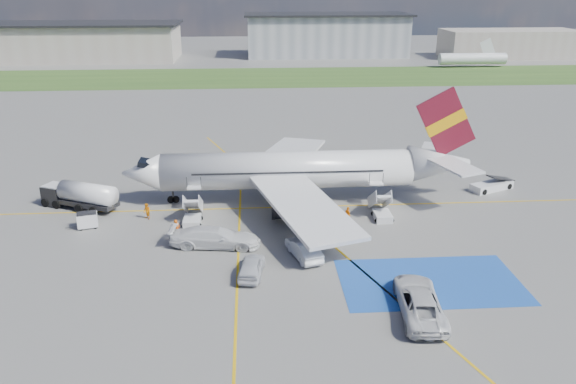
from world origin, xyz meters
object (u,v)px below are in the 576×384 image
gpu_cart (87,221)px  van_white_b (215,234)px  airliner (301,170)px  car_silver_a (252,266)px  belt_loader (492,186)px  car_silver_b (304,249)px  van_white_a (420,297)px  fuel_tanker (80,197)px

gpu_cart → van_white_b: 13.17m
airliner → car_silver_a: (-5.37, -16.03, -2.62)m
airliner → belt_loader: bearing=4.5°
belt_loader → car_silver_b: bearing=-170.5°
car_silver_b → van_white_a: size_ratio=0.79×
airliner → fuel_tanker: bearing=-177.9°
fuel_tanker → van_white_b: bearing=-9.7°
gpu_cart → belt_loader: belt_loader is taller
car_silver_a → van_white_b: van_white_b is taller
fuel_tanker → belt_loader: size_ratio=1.49×
airliner → car_silver_a: airliner is taller
van_white_a → belt_loader: bearing=-117.0°
gpu_cart → van_white_a: size_ratio=0.34×
airliner → fuel_tanker: 22.91m
car_silver_a → car_silver_b: 5.22m
car_silver_b → van_white_b: bearing=-36.0°
van_white_b → airliner: bearing=-31.8°
fuel_tanker → belt_loader: fuel_tanker is taller
car_silver_a → van_white_b: 6.27m
car_silver_b → gpu_cart: bearing=-37.6°
airliner → gpu_cart: (-20.81, -5.83, -2.70)m
belt_loader → car_silver_a: size_ratio=1.24×
van_white_a → gpu_cart: bearing=-25.2°
gpu_cart → car_silver_a: 18.51m
car_silver_b → car_silver_a: bearing=15.2°
fuel_tanker → car_silver_a: 23.12m
belt_loader → car_silver_a: 32.26m
belt_loader → van_white_b: size_ratio=0.95×
gpu_cart → car_silver_b: (19.85, -7.41, 0.10)m
fuel_tanker → car_silver_a: size_ratio=1.86×
car_silver_a → belt_loader: bearing=-138.2°
gpu_cart → car_silver_a: bearing=-47.9°
van_white_a → car_silver_a: bearing=-21.5°
belt_loader → van_white_a: size_ratio=0.92×
airliner → van_white_a: size_ratio=6.01×
airliner → van_white_b: size_ratio=6.19×
gpu_cart → car_silver_b: bearing=-34.9°
car_silver_b → van_white_b: van_white_b is taller
gpu_cart → car_silver_b: size_ratio=0.43×
fuel_tanker → gpu_cart: bearing=-43.6°
car_silver_a → van_white_a: (11.76, -6.02, 0.38)m
fuel_tanker → car_silver_b: fuel_tanker is taller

